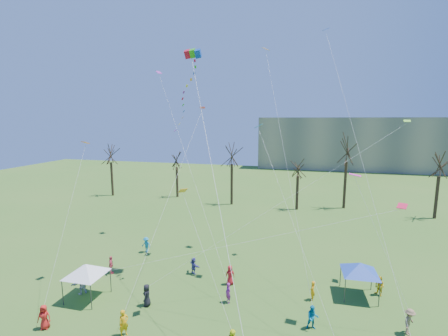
% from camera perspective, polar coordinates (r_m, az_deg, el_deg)
% --- Properties ---
extents(distant_building, '(60.00, 14.00, 15.00)m').
position_cam_1_polar(distant_building, '(100.01, 24.19, 4.11)').
color(distant_building, gray).
rests_on(distant_building, ground).
extents(bare_tree_row, '(68.38, 8.66, 12.06)m').
position_cam_1_polar(bare_tree_row, '(52.20, 11.74, 0.94)').
color(bare_tree_row, black).
rests_on(bare_tree_row, ground).
extents(big_box_kite, '(4.80, 7.88, 23.89)m').
position_cam_1_polar(big_box_kite, '(27.80, -6.55, 12.73)').
color(big_box_kite, red).
rests_on(big_box_kite, ground).
extents(canopy_tent_white, '(3.93, 3.93, 2.95)m').
position_cam_1_polar(canopy_tent_white, '(28.57, -23.88, -16.60)').
color(canopy_tent_white, '#3F3F44').
rests_on(canopy_tent_white, ground).
extents(canopy_tent_blue, '(3.88, 3.88, 2.91)m').
position_cam_1_polar(canopy_tent_blue, '(28.86, 23.60, -16.39)').
color(canopy_tent_blue, '#3F3F44').
rests_on(canopy_tent_blue, ground).
extents(festival_crowd, '(26.11, 14.08, 1.83)m').
position_cam_1_polar(festival_crowd, '(26.14, -0.86, -22.37)').
color(festival_crowd, red).
rests_on(festival_crowd, ground).
extents(small_kites_aloft, '(27.54, 17.70, 33.38)m').
position_cam_1_polar(small_kites_aloft, '(27.36, 5.64, 6.69)').
color(small_kites_aloft, '#FD650D').
rests_on(small_kites_aloft, ground).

